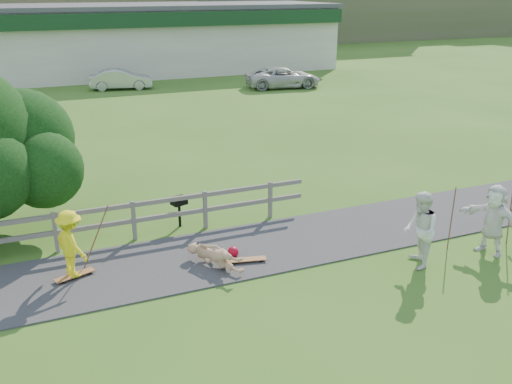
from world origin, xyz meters
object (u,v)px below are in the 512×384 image
skater_rider (71,248)px  car_silver (121,79)px  spectator_d (493,219)px  bbq (179,212)px  spectator_a (420,230)px  skater_fallen (215,256)px  car_white (283,77)px

skater_rider → car_silver: 26.18m
spectator_d → car_silver: 28.53m
bbq → skater_rider: bearing=-163.9°
spectator_a → car_silver: bearing=-152.8°
spectator_a → bbq: spectator_a is taller
skater_fallen → spectator_d: size_ratio=0.90×
car_white → spectator_d: bearing=174.9°
skater_fallen → spectator_d: bearing=-43.9°
car_white → bbq: size_ratio=5.58×
spectator_a → spectator_d: (2.18, -0.11, -0.03)m
car_silver → car_white: bearing=-99.3°
spectator_a → car_silver: size_ratio=0.47×
skater_rider → bbq: (3.12, 2.04, -0.36)m
car_white → skater_rider: bearing=152.6°
skater_rider → skater_fallen: bearing=-128.0°
skater_rider → car_white: bearing=-61.2°
skater_rider → car_white: (15.89, 21.94, -0.12)m
skater_fallen → spectator_d: spectator_d is taller
skater_rider → spectator_a: spectator_a is taller
spectator_d → bbq: 8.33m
skater_fallen → bbq: 2.77m
spectator_a → spectator_d: spectator_a is taller
car_silver → bbq: car_silver is taller
spectator_d → bbq: (-6.84, 4.74, -0.47)m
skater_fallen → bbq: bbq is taller
spectator_a → car_white: size_ratio=0.38×
skater_fallen → car_white: car_white is taller
skater_rider → car_silver: bearing=-38.1°
spectator_d → car_white: 25.34m
spectator_a → skater_fallen: bearing=-89.0°
spectator_d → car_silver: bearing=170.9°
skater_fallen → spectator_a: 4.97m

